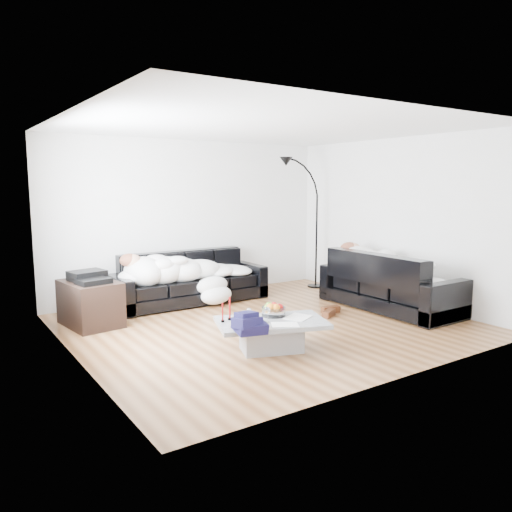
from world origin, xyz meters
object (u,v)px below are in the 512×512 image
candle_right (230,309)px  floor_lamp (317,231)px  fruit_bowl (274,309)px  wine_glass_b (244,318)px  sofa_right (390,281)px  av_cabinet (90,303)px  sleeper_back (191,264)px  sleeper_right (390,267)px  wine_glass_a (249,315)px  wine_glass_c (267,315)px  shoes (330,311)px  sofa_back (190,278)px  coffee_table (271,335)px  candle_left (223,313)px  stereo (89,277)px

candle_right → floor_lamp: (3.13, 2.17, 0.54)m
fruit_bowl → wine_glass_b: bearing=-165.4°
sofa_right → av_cabinet: sofa_right is taller
sleeper_back → av_cabinet: 1.76m
sleeper_right → candle_right: bearing=95.6°
sofa_right → candle_right: (-2.99, -0.29, 0.05)m
wine_glass_a → wine_glass_b: size_ratio=0.95×
wine_glass_c → shoes: (1.69, 0.84, -0.39)m
sofa_back → wine_glass_a: 2.58m
wine_glass_b → sleeper_back: bearing=75.9°
sofa_right → sleeper_right: (0.00, -0.00, 0.21)m
sofa_right → wine_glass_a: (-2.85, -0.48, -0.01)m
sofa_right → wine_glass_c: sofa_right is taller
coffee_table → candle_right: (-0.38, 0.28, 0.31)m
sleeper_back → candle_left: bearing=-108.4°
sleeper_back → shoes: 2.28m
sleeper_right → wine_glass_b: size_ratio=11.37×
sleeper_back → shoes: size_ratio=4.37×
fruit_bowl → candle_right: (-0.51, 0.14, 0.05)m
sofa_back → wine_glass_b: bearing=-103.8°
sofa_back → fruit_bowl: (-0.15, -2.47, 0.04)m
stereo → fruit_bowl: bearing=-64.1°
sleeper_right → candle_left: (-3.10, -0.33, -0.18)m
sleeper_right → shoes: sleeper_right is taller
sofa_right → sleeper_right: size_ratio=1.17×
sofa_right → coffee_table: size_ratio=1.78×
sleeper_right → fruit_bowl: sleeper_right is taller
fruit_bowl → wine_glass_c: same height
wine_glass_b → wine_glass_c: (0.28, -0.04, 0.00)m
sofa_right → floor_lamp: floor_lamp is taller
stereo → av_cabinet: bearing=0.0°
coffee_table → wine_glass_a: size_ratio=7.85×
sleeper_back → floor_lamp: bearing=-2.8°
fruit_bowl → av_cabinet: 2.57m
sleeper_back → sleeper_right: size_ratio=1.12×
candle_left → sofa_right: bearing=6.1°
wine_glass_c → candle_left: candle_left is taller
wine_glass_c → candle_right: 0.43m
sleeper_right → av_cabinet: size_ratio=2.12×
wine_glass_b → candle_left: bearing=119.9°
wine_glass_b → candle_left: candle_left is taller
av_cabinet → coffee_table: bearing=-64.8°
wine_glass_c → shoes: 1.93m
candle_right → stereo: bearing=118.4°
candle_left → candle_right: size_ratio=0.83×
sleeper_right → coffee_table: (-2.61, -0.57, -0.47)m
fruit_bowl → candle_left: size_ratio=1.27×
sofa_back → sofa_right: 3.10m
wine_glass_c → stereo: 2.60m
sofa_back → sleeper_right: (2.33, -2.04, 0.25)m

